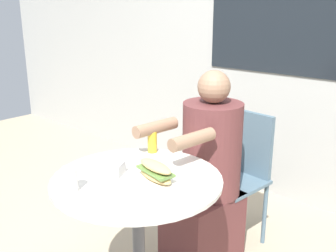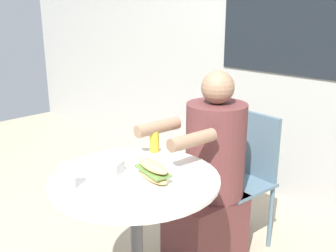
% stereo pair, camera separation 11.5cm
% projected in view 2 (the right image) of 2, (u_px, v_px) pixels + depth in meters
% --- Properties ---
extents(storefront_wall, '(8.00, 0.09, 2.80)m').
position_uv_depth(storefront_wall, '(318.00, 23.00, 2.80)').
color(storefront_wall, '#9E9E99').
rests_on(storefront_wall, ground_plane).
extents(cafe_table, '(0.79, 0.79, 0.76)m').
position_uv_depth(cafe_table, '(136.00, 215.00, 1.88)').
color(cafe_table, beige).
rests_on(cafe_table, ground_plane).
extents(diner_chair, '(0.42, 0.42, 0.87)m').
position_uv_depth(diner_chair, '(246.00, 168.00, 2.52)').
color(diner_chair, slate).
rests_on(diner_chair, ground_plane).
extents(seated_diner, '(0.39, 0.63, 1.18)m').
position_uv_depth(seated_diner, '(210.00, 185.00, 2.29)').
color(seated_diner, brown).
rests_on(seated_diner, ground_plane).
extents(sandwich_on_plate, '(0.24, 0.24, 0.09)m').
position_uv_depth(sandwich_on_plate, '(153.00, 173.00, 1.76)').
color(sandwich_on_plate, white).
rests_on(sandwich_on_plate, cafe_table).
extents(drink_cup, '(0.07, 0.07, 0.11)m').
position_uv_depth(drink_cup, '(68.00, 177.00, 1.69)').
color(drink_cup, silver).
rests_on(drink_cup, cafe_table).
extents(napkin_box, '(0.12, 0.12, 0.06)m').
position_uv_depth(napkin_box, '(112.00, 167.00, 1.85)').
color(napkin_box, silver).
rests_on(napkin_box, cafe_table).
extents(condiment_bottle, '(0.05, 0.05, 0.15)m').
position_uv_depth(condiment_bottle, '(154.00, 139.00, 2.11)').
color(condiment_bottle, gold).
rests_on(condiment_bottle, cafe_table).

